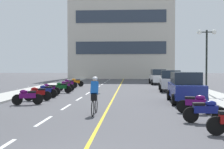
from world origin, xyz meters
name	(u,v)px	position (x,y,z in m)	size (l,w,h in m)	color
ground_plane	(115,90)	(0.00, 21.00, 0.00)	(140.00, 140.00, 0.00)	#47474C
curb_left	(46,87)	(-7.20, 24.00, 0.06)	(2.40, 72.00, 0.12)	#A8A8A3
curb_right	(189,88)	(7.20, 24.00, 0.06)	(2.40, 72.00, 0.12)	#A8A8A3
lane_dash_1	(44,121)	(-2.00, 6.00, 0.00)	(0.14, 2.20, 0.01)	silver
lane_dash_2	(66,107)	(-2.00, 10.00, 0.00)	(0.14, 2.20, 0.01)	silver
lane_dash_3	(79,99)	(-2.00, 14.00, 0.00)	(0.14, 2.20, 0.01)	silver
lane_dash_4	(88,93)	(-2.00, 18.00, 0.00)	(0.14, 2.20, 0.01)	silver
lane_dash_5	(94,89)	(-2.00, 22.00, 0.00)	(0.14, 2.20, 0.01)	silver
lane_dash_6	(99,86)	(-2.00, 26.00, 0.00)	(0.14, 2.20, 0.01)	silver
lane_dash_7	(102,84)	(-2.00, 30.00, 0.00)	(0.14, 2.20, 0.01)	silver
lane_dash_8	(105,82)	(-2.00, 34.00, 0.00)	(0.14, 2.20, 0.01)	silver
lane_dash_9	(107,81)	(-2.00, 38.00, 0.00)	(0.14, 2.20, 0.01)	silver
lane_dash_10	(109,80)	(-2.00, 42.00, 0.00)	(0.14, 2.20, 0.01)	silver
lane_dash_11	(111,79)	(-2.00, 46.00, 0.00)	(0.14, 2.20, 0.01)	silver
centre_line_yellow	(119,88)	(0.25, 24.00, 0.00)	(0.12, 66.00, 0.01)	gold
office_building	(121,29)	(-0.26, 48.31, 8.94)	(18.44, 6.74, 17.89)	beige
street_lamp_mid	(207,46)	(7.19, 17.41, 3.68)	(1.46, 0.36, 4.82)	black
parked_car_near	(186,87)	(4.70, 12.40, 0.92)	(2.03, 4.25, 1.82)	black
parked_car_mid	(170,80)	(4.91, 20.74, 0.92)	(2.13, 4.30, 1.82)	black
parked_car_far	(158,77)	(4.76, 30.45, 0.92)	(2.04, 4.26, 1.82)	black
motorcycle_1	(206,111)	(4.26, 6.01, 0.47)	(1.70, 0.60, 0.92)	black
motorcycle_2	(196,103)	(4.37, 8.18, 0.47)	(1.66, 0.72, 0.92)	black
motorcycle_3	(27,96)	(-4.36, 10.74, 0.47)	(1.65, 0.77, 0.92)	black
motorcycle_4	(38,93)	(-4.39, 12.65, 0.47)	(1.68, 0.64, 0.92)	black
motorcycle_5	(46,91)	(-4.45, 14.58, 0.47)	(1.70, 0.60, 0.92)	black
motorcycle_6	(49,89)	(-4.66, 16.18, 0.47)	(1.70, 0.60, 0.92)	black
motorcycle_7	(61,87)	(-4.16, 18.00, 0.47)	(1.70, 0.60, 0.92)	black
motorcycle_8	(66,85)	(-4.29, 20.20, 0.47)	(1.64, 0.80, 0.92)	black
motorcycle_9	(69,83)	(-4.71, 23.50, 0.47)	(1.70, 0.60, 0.92)	black
motorcycle_10	(76,82)	(-4.45, 25.67, 0.47)	(1.70, 0.60, 0.92)	black
cyclist_rider	(95,95)	(-0.20, 7.69, 0.89)	(0.42, 1.77, 1.71)	black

